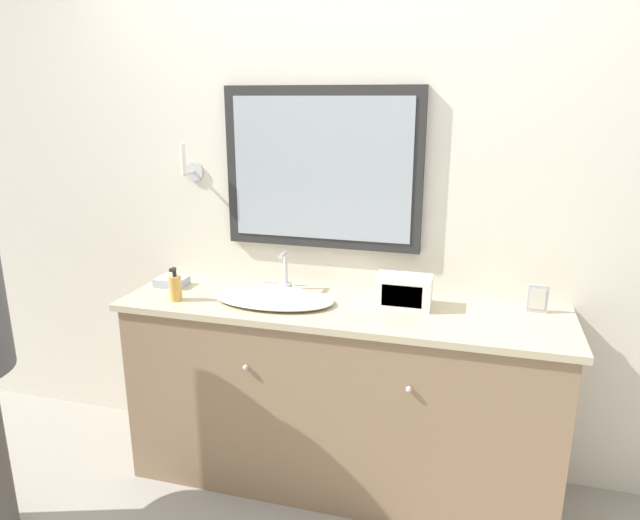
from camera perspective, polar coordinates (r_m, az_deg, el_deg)
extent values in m
cube|color=silver|center=(2.65, 3.59, 5.61)|extent=(8.00, 0.06, 2.55)
cube|color=#282828|center=(2.62, 0.19, 9.10)|extent=(0.92, 0.04, 0.73)
cube|color=#9EA8B2|center=(2.60, 0.07, 9.05)|extent=(0.83, 0.01, 0.64)
cylinder|color=silver|center=(2.87, -12.47, 8.62)|extent=(0.09, 0.01, 0.09)
cylinder|color=silver|center=(2.83, -12.95, 8.49)|extent=(0.02, 0.10, 0.02)
cylinder|color=white|center=(2.78, -13.53, 9.78)|extent=(0.02, 0.02, 0.14)
cube|color=#937556|center=(2.68, 1.90, -13.74)|extent=(1.89, 0.49, 0.85)
cube|color=#C6B793|center=(2.49, 1.99, -4.92)|extent=(1.95, 0.52, 0.03)
sphere|color=silver|center=(2.45, -7.45, -10.61)|extent=(0.02, 0.02, 0.02)
sphere|color=silver|center=(2.29, 8.87, -12.65)|extent=(0.02, 0.02, 0.02)
ellipsoid|color=silver|center=(2.54, -4.72, -3.77)|extent=(0.55, 0.31, 0.03)
cylinder|color=silver|center=(2.69, -3.42, -2.61)|extent=(0.06, 0.06, 0.03)
cylinder|color=silver|center=(2.67, -3.45, -0.82)|extent=(0.02, 0.02, 0.15)
cylinder|color=silver|center=(2.62, -3.73, 0.49)|extent=(0.02, 0.07, 0.02)
cylinder|color=white|center=(2.71, -4.93, -2.17)|extent=(0.06, 0.02, 0.02)
cylinder|color=white|center=(2.67, -1.90, -2.45)|extent=(0.06, 0.02, 0.02)
cylinder|color=gold|center=(2.61, -14.25, -2.76)|extent=(0.06, 0.06, 0.11)
cylinder|color=black|center=(2.59, -14.36, -1.23)|extent=(0.02, 0.02, 0.04)
cube|color=black|center=(2.58, -14.52, -0.93)|extent=(0.02, 0.03, 0.01)
cube|color=white|center=(2.48, 8.38, -3.13)|extent=(0.24, 0.13, 0.14)
cube|color=black|center=(2.42, 8.18, -3.60)|extent=(0.17, 0.01, 0.09)
cube|color=#B2B2B7|center=(2.55, 20.95, -3.64)|extent=(0.08, 0.01, 0.12)
cube|color=beige|center=(2.55, 20.96, -3.69)|extent=(0.06, 0.00, 0.09)
cube|color=#A8B7C6|center=(2.82, -14.62, -2.11)|extent=(0.14, 0.11, 0.04)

